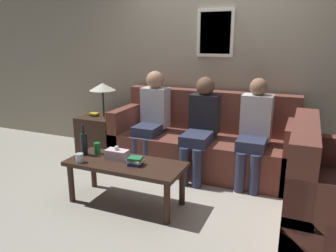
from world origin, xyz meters
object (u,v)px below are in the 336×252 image
(person_right, at_px, (254,128))
(wine_bottle, at_px, (84,143))
(couch_main, at_px, (203,143))
(person_left, at_px, (152,115))
(drinking_glass, at_px, (80,158))
(person_middle, at_px, (201,123))
(coffee_table, at_px, (126,168))
(couch_side, at_px, (333,201))

(person_right, bearing_deg, wine_bottle, -148.14)
(couch_main, xyz_separation_m, person_left, (-0.66, -0.13, 0.34))
(person_left, bearing_deg, couch_main, 10.97)
(person_right, bearing_deg, drinking_glass, -141.57)
(person_middle, xyz_separation_m, person_right, (0.62, 0.01, 0.01))
(coffee_table, bearing_deg, person_left, 101.69)
(couch_main, relative_size, person_right, 1.87)
(coffee_table, relative_size, person_right, 0.98)
(couch_main, xyz_separation_m, wine_bottle, (-0.94, -1.18, 0.23))
(person_left, bearing_deg, wine_bottle, -104.90)
(wine_bottle, bearing_deg, person_middle, 45.14)
(wine_bottle, relative_size, person_right, 0.27)
(person_left, distance_m, person_middle, 0.69)
(couch_main, distance_m, coffee_table, 1.28)
(couch_main, relative_size, wine_bottle, 6.86)
(person_right, bearing_deg, couch_main, 163.42)
(couch_main, distance_m, person_left, 0.75)
(wine_bottle, height_order, drinking_glass, wine_bottle)
(couch_main, height_order, coffee_table, couch_main)
(person_left, bearing_deg, person_right, -2.93)
(couch_side, bearing_deg, wine_bottle, 93.02)
(person_left, xyz_separation_m, person_right, (1.31, -0.07, -0.02))
(person_left, bearing_deg, person_middle, -6.78)
(coffee_table, distance_m, person_right, 1.51)
(drinking_glass, bearing_deg, couch_main, 58.55)
(coffee_table, xyz_separation_m, drinking_glass, (-0.41, -0.18, 0.11))
(person_middle, bearing_deg, wine_bottle, -134.86)
(person_right, bearing_deg, couch_side, -47.37)
(couch_main, bearing_deg, person_right, -16.58)
(couch_main, relative_size, drinking_glass, 24.77)
(couch_side, xyz_separation_m, drinking_glass, (-2.30, -0.33, 0.15))
(coffee_table, height_order, person_middle, person_middle)
(person_left, height_order, person_right, person_left)
(drinking_glass, bearing_deg, couch_side, 8.11)
(wine_bottle, xyz_separation_m, person_left, (0.28, 1.06, 0.11))
(couch_side, height_order, person_middle, person_middle)
(coffee_table, bearing_deg, couch_main, 70.16)
(person_middle, bearing_deg, couch_side, -30.92)
(wine_bottle, relative_size, person_left, 0.27)
(drinking_glass, relative_size, person_left, 0.07)
(couch_main, xyz_separation_m, person_middle, (0.03, -0.21, 0.32))
(person_right, bearing_deg, person_left, 177.07)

